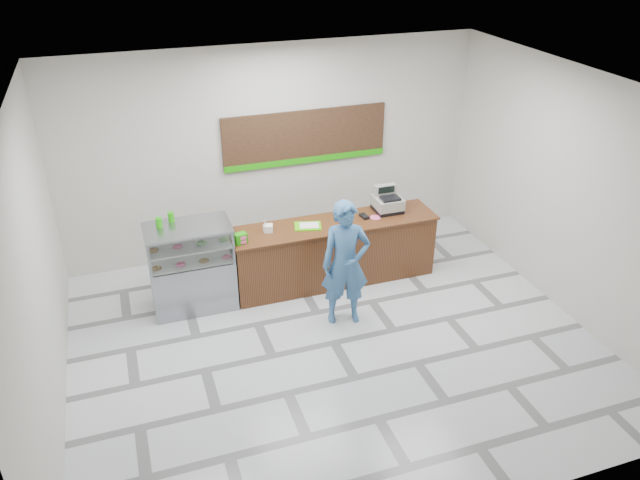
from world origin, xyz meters
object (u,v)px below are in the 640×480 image
object	(u,v)px
cash_register	(387,202)
serving_tray	(308,226)
sales_counter	(334,252)
display_case	(191,267)
customer	(346,264)

from	to	relation	value
cash_register	serving_tray	bearing A→B (deg)	-173.55
cash_register	sales_counter	bearing A→B (deg)	-170.81
display_case	serving_tray	world-z (taller)	display_case
cash_register	customer	distance (m)	1.69
cash_register	customer	xyz separation A→B (m)	(-1.16, -1.20, -0.25)
serving_tray	sales_counter	bearing A→B (deg)	14.41
display_case	serving_tray	xyz separation A→B (m)	(1.80, 0.00, 0.37)
cash_register	customer	bearing A→B (deg)	-133.42
customer	serving_tray	bearing A→B (deg)	112.46
sales_counter	display_case	distance (m)	2.23
sales_counter	serving_tray	size ratio (longest dim) A/B	7.08
display_case	customer	size ratio (longest dim) A/B	0.71
cash_register	display_case	bearing A→B (deg)	-176.66
serving_tray	customer	distance (m)	1.09
display_case	serving_tray	bearing A→B (deg)	0.15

